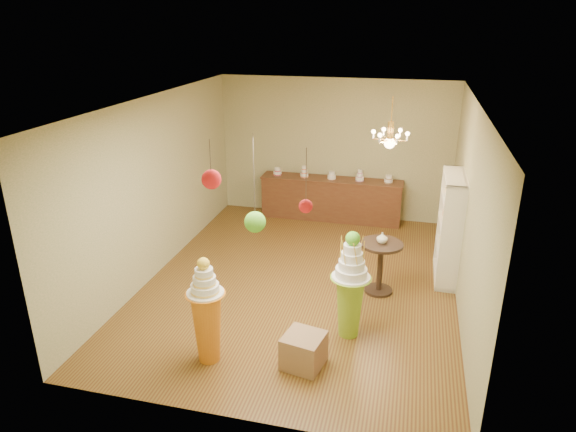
% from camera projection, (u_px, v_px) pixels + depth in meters
% --- Properties ---
extents(floor, '(6.50, 6.50, 0.00)m').
position_uv_depth(floor, '(301.00, 282.00, 8.63)').
color(floor, brown).
rests_on(floor, ground).
extents(ceiling, '(6.50, 6.50, 0.00)m').
position_uv_depth(ceiling, '(303.00, 101.00, 7.54)').
color(ceiling, white).
rests_on(ceiling, ground).
extents(wall_back, '(5.00, 0.04, 3.00)m').
position_uv_depth(wall_back, '(335.00, 149.00, 11.02)').
color(wall_back, tan).
rests_on(wall_back, ground).
extents(wall_front, '(5.00, 0.04, 3.00)m').
position_uv_depth(wall_front, '(232.00, 301.00, 5.14)').
color(wall_front, tan).
rests_on(wall_front, ground).
extents(wall_left, '(0.04, 6.50, 3.00)m').
position_uv_depth(wall_left, '(157.00, 186.00, 8.64)').
color(wall_left, tan).
rests_on(wall_left, ground).
extents(wall_right, '(0.04, 6.50, 3.00)m').
position_uv_depth(wall_right, '(468.00, 211.00, 7.52)').
color(wall_right, tan).
rests_on(wall_right, ground).
extents(pedestal_green, '(0.55, 0.55, 1.56)m').
position_uv_depth(pedestal_green, '(350.00, 292.00, 6.97)').
color(pedestal_green, '#82AE26').
rests_on(pedestal_green, floor).
extents(pedestal_orange, '(0.54, 0.54, 1.46)m').
position_uv_depth(pedestal_orange, '(207.00, 318.00, 6.46)').
color(pedestal_orange, '#C76E17').
rests_on(pedestal_orange, floor).
extents(burlap_riser, '(0.57, 0.57, 0.44)m').
position_uv_depth(burlap_riser, '(304.00, 351.00, 6.49)').
color(burlap_riser, '#8E6C4D').
rests_on(burlap_riser, floor).
extents(sideboard, '(3.04, 0.54, 1.16)m').
position_uv_depth(sideboard, '(331.00, 198.00, 11.14)').
color(sideboard, '#512C19').
rests_on(sideboard, floor).
extents(shelving_unit, '(0.33, 1.20, 1.80)m').
position_uv_depth(shelving_unit, '(450.00, 227.00, 8.50)').
color(shelving_unit, silver).
rests_on(shelving_unit, floor).
extents(round_table, '(0.87, 0.87, 0.86)m').
position_uv_depth(round_table, '(381.00, 260.00, 8.12)').
color(round_table, black).
rests_on(round_table, floor).
extents(vase, '(0.19, 0.19, 0.18)m').
position_uv_depth(vase, '(382.00, 238.00, 7.98)').
color(vase, silver).
rests_on(vase, round_table).
extents(pom_red_left, '(0.21, 0.21, 0.53)m').
position_uv_depth(pom_red_left, '(211.00, 179.00, 5.37)').
color(pom_red_left, '#41372F').
rests_on(pom_red_left, ceiling).
extents(pom_green_mid, '(0.25, 0.25, 1.16)m').
position_uv_depth(pom_green_mid, '(255.00, 222.00, 5.87)').
color(pom_green_mid, '#41372F').
rests_on(pom_green_mid, ceiling).
extents(pom_red_right, '(0.14, 0.14, 0.66)m').
position_uv_depth(pom_red_right, '(306.00, 206.00, 5.09)').
color(pom_red_right, '#41372F').
rests_on(pom_red_right, ceiling).
extents(chandelier, '(0.66, 0.66, 0.85)m').
position_uv_depth(chandelier, '(390.00, 140.00, 8.29)').
color(chandelier, '#EAB152').
rests_on(chandelier, ceiling).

